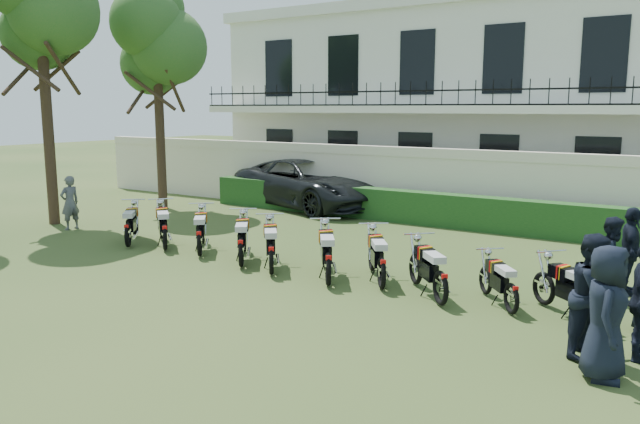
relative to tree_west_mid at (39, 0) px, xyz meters
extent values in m
plane|color=#2D461C|center=(9.46, -1.00, -6.67)|extent=(100.00, 100.00, 0.00)
cube|color=beige|center=(9.46, 7.00, -5.67)|extent=(30.00, 0.30, 2.00)
cube|color=beige|center=(9.46, 7.00, -4.52)|extent=(30.00, 0.35, 0.30)
cube|color=#174017|center=(10.46, 6.20, -6.17)|extent=(18.00, 0.60, 1.00)
cube|color=silver|center=(9.46, 13.00, -3.17)|extent=(20.00, 8.00, 7.00)
cube|color=silver|center=(9.46, 13.00, 0.53)|extent=(20.40, 8.40, 0.40)
cube|color=silver|center=(9.46, 8.30, -3.17)|extent=(20.00, 1.40, 0.25)
cube|color=black|center=(9.46, 7.65, -2.57)|extent=(20.00, 0.05, 0.05)
cube|color=black|center=(9.46, 7.65, -3.02)|extent=(20.00, 0.05, 0.05)
cube|color=black|center=(1.96, 9.02, -5.07)|extent=(1.30, 0.12, 2.20)
cube|color=black|center=(1.96, 9.02, -1.57)|extent=(1.30, 0.12, 2.20)
cube|color=black|center=(4.96, 9.02, -5.07)|extent=(1.30, 0.12, 2.20)
cube|color=black|center=(4.96, 9.02, -1.57)|extent=(1.30, 0.12, 2.20)
cube|color=black|center=(7.96, 9.02, -5.07)|extent=(1.30, 0.12, 2.20)
cube|color=black|center=(7.96, 9.02, -1.57)|extent=(1.30, 0.12, 2.20)
cube|color=black|center=(10.96, 9.02, -5.07)|extent=(1.30, 0.12, 2.20)
cube|color=black|center=(10.96, 9.02, -1.57)|extent=(1.30, 0.12, 2.20)
cube|color=black|center=(13.96, 9.02, -5.07)|extent=(1.30, 0.12, 2.20)
cube|color=black|center=(13.96, 9.02, -1.57)|extent=(1.30, 0.12, 2.20)
cylinder|color=#473323|center=(-0.04, 0.00, -3.69)|extent=(0.32, 0.32, 5.95)
sphere|color=#2A6026|center=(0.36, 0.20, -0.29)|extent=(2.60, 2.60, 2.60)
sphere|color=#2A6026|center=(-0.64, 0.30, -0.89)|extent=(2.20, 2.20, 2.20)
cylinder|color=#473323|center=(0.46, 4.00, -4.04)|extent=(0.32, 0.32, 5.25)
sphere|color=#2A6026|center=(0.86, 4.20, -1.04)|extent=(2.60, 2.60, 2.60)
sphere|color=#2A6026|center=(-0.14, 4.30, -1.57)|extent=(2.20, 2.20, 2.20)
sphere|color=#2A6026|center=(0.56, 3.50, -0.29)|extent=(2.40, 2.40, 2.40)
sphere|color=#2A6026|center=(0.46, 4.00, 0.23)|extent=(2.00, 2.00, 2.00)
torus|color=black|center=(5.05, -1.52, -6.36)|extent=(0.49, 0.53, 0.63)
torus|color=black|center=(4.15, -0.51, -6.36)|extent=(0.49, 0.53, 0.63)
cube|color=black|center=(4.63, -1.06, -6.20)|extent=(0.52, 0.55, 0.31)
cube|color=black|center=(4.47, -0.88, -5.92)|extent=(0.51, 0.53, 0.23)
cube|color=red|center=(4.47, -0.88, -5.91)|extent=(0.21, 0.29, 0.24)
cube|color=#FCB30D|center=(4.52, -0.93, -5.91)|extent=(0.18, 0.27, 0.24)
cube|color=silver|center=(4.82, -1.27, -5.88)|extent=(0.56, 0.59, 0.12)
cylinder|color=silver|center=(4.25, -0.63, -5.61)|extent=(0.49, 0.44, 0.03)
torus|color=black|center=(6.22, -1.22, -6.34)|extent=(0.58, 0.50, 0.67)
torus|color=black|center=(5.12, -0.31, -6.34)|extent=(0.58, 0.50, 0.67)
cube|color=black|center=(5.71, -0.80, -6.18)|extent=(0.59, 0.54, 0.33)
cube|color=black|center=(5.52, -0.64, -5.88)|extent=(0.56, 0.54, 0.24)
cube|color=red|center=(5.52, -0.64, -5.87)|extent=(0.18, 0.31, 0.25)
cube|color=#FCB30D|center=(5.57, -0.68, -5.87)|extent=(0.15, 0.30, 0.25)
cube|color=silver|center=(5.94, -0.99, -5.83)|extent=(0.63, 0.59, 0.13)
cylinder|color=silver|center=(5.25, -0.41, -5.55)|extent=(0.45, 0.53, 0.03)
torus|color=black|center=(7.31, -1.28, -6.35)|extent=(0.50, 0.56, 0.66)
torus|color=black|center=(6.39, -0.22, -6.35)|extent=(0.50, 0.56, 0.66)
cube|color=black|center=(6.88, -0.79, -6.19)|extent=(0.53, 0.57, 0.32)
cube|color=black|center=(6.72, -0.61, -5.90)|extent=(0.53, 0.55, 0.24)
cube|color=red|center=(6.72, -0.61, -5.88)|extent=(0.22, 0.30, 0.25)
cube|color=#FCB30D|center=(6.77, -0.65, -5.88)|extent=(0.19, 0.28, 0.25)
cube|color=silver|center=(7.07, -1.01, -5.85)|extent=(0.58, 0.62, 0.13)
cylinder|color=silver|center=(6.50, -0.34, -5.57)|extent=(0.51, 0.45, 0.03)
torus|color=black|center=(8.77, -1.54, -6.34)|extent=(0.48, 0.59, 0.67)
torus|color=black|center=(7.91, -0.41, -6.34)|extent=(0.48, 0.59, 0.67)
cube|color=black|center=(8.37, -1.02, -6.18)|extent=(0.52, 0.60, 0.33)
cube|color=black|center=(8.22, -0.82, -5.88)|extent=(0.52, 0.56, 0.24)
cube|color=red|center=(8.22, -0.82, -5.87)|extent=(0.23, 0.30, 0.25)
cube|color=#FCB30D|center=(8.26, -0.87, -5.87)|extent=(0.20, 0.28, 0.25)
cube|color=silver|center=(8.55, -1.25, -5.84)|extent=(0.57, 0.64, 0.13)
cylinder|color=silver|center=(8.01, -0.54, -5.56)|extent=(0.54, 0.42, 0.03)
torus|color=black|center=(9.75, -1.68, -6.34)|extent=(0.49, 0.58, 0.66)
torus|color=black|center=(8.87, -0.59, -6.34)|extent=(0.49, 0.58, 0.66)
cube|color=black|center=(9.34, -1.18, -6.18)|extent=(0.52, 0.59, 0.32)
cube|color=black|center=(9.19, -0.98, -5.89)|extent=(0.52, 0.56, 0.24)
cube|color=red|center=(9.19, -0.98, -5.88)|extent=(0.23, 0.29, 0.25)
cube|color=#FCB30D|center=(9.23, -1.03, -5.88)|extent=(0.20, 0.28, 0.25)
cube|color=silver|center=(9.53, -1.41, -5.85)|extent=(0.57, 0.63, 0.13)
cylinder|color=silver|center=(8.97, -0.71, -5.57)|extent=(0.53, 0.43, 0.03)
torus|color=black|center=(11.19, -1.76, -6.34)|extent=(0.47, 0.61, 0.68)
torus|color=black|center=(10.35, -0.58, -6.34)|extent=(0.47, 0.61, 0.68)
cube|color=black|center=(10.81, -1.22, -6.17)|extent=(0.52, 0.62, 0.33)
cube|color=black|center=(10.66, -1.01, -5.87)|extent=(0.53, 0.58, 0.24)
cube|color=red|center=(10.66, -1.01, -5.86)|extent=(0.24, 0.30, 0.26)
cube|color=#FCB30D|center=(10.70, -1.06, -5.86)|extent=(0.22, 0.28, 0.26)
cube|color=silver|center=(10.98, -1.46, -5.82)|extent=(0.57, 0.65, 0.13)
cylinder|color=silver|center=(10.45, -0.72, -5.53)|extent=(0.56, 0.41, 0.03)
torus|color=black|center=(12.19, -1.35, -6.35)|extent=(0.46, 0.58, 0.65)
torus|color=black|center=(11.37, -0.24, -6.35)|extent=(0.46, 0.58, 0.65)
cube|color=black|center=(11.81, -0.84, -6.19)|extent=(0.50, 0.58, 0.32)
cube|color=black|center=(11.67, -0.64, -5.91)|extent=(0.51, 0.55, 0.23)
cube|color=red|center=(11.67, -0.64, -5.89)|extent=(0.23, 0.29, 0.24)
cube|color=#FCB30D|center=(11.71, -0.69, -5.89)|extent=(0.20, 0.27, 0.24)
cube|color=silver|center=(11.98, -1.07, -5.86)|extent=(0.55, 0.62, 0.13)
cylinder|color=silver|center=(11.47, -0.36, -5.59)|extent=(0.53, 0.40, 0.03)
torus|color=black|center=(13.62, -1.61, -6.35)|extent=(0.51, 0.53, 0.64)
torus|color=black|center=(12.68, -0.62, -6.35)|extent=(0.51, 0.53, 0.64)
cube|color=black|center=(13.18, -1.16, -6.20)|extent=(0.54, 0.55, 0.32)
cube|color=black|center=(13.02, -0.98, -5.91)|extent=(0.52, 0.53, 0.23)
cube|color=red|center=(13.02, -0.98, -5.90)|extent=(0.20, 0.29, 0.24)
cube|color=#FCB30D|center=(13.06, -1.03, -5.90)|extent=(0.17, 0.28, 0.24)
cube|color=silver|center=(13.38, -1.36, -5.87)|extent=(0.58, 0.59, 0.13)
cylinder|color=silver|center=(12.78, -0.74, -5.60)|extent=(0.48, 0.46, 0.03)
torus|color=black|center=(14.74, -1.34, -6.40)|extent=(0.42, 0.47, 0.55)
torus|color=black|center=(13.98, -0.44, -6.40)|extent=(0.42, 0.47, 0.55)
cube|color=black|center=(14.39, -0.92, -6.26)|extent=(0.44, 0.48, 0.27)
cube|color=black|center=(14.25, -0.77, -6.02)|extent=(0.44, 0.46, 0.20)
cube|color=red|center=(14.25, -0.77, -6.01)|extent=(0.18, 0.25, 0.21)
cube|color=#FCB30D|center=(14.29, -0.81, -6.01)|extent=(0.16, 0.23, 0.21)
cube|color=silver|center=(14.54, -1.11, -5.98)|extent=(0.48, 0.52, 0.11)
cylinder|color=silver|center=(14.07, -0.55, -5.75)|extent=(0.43, 0.37, 0.03)
torus|color=black|center=(16.19, -1.33, -6.37)|extent=(0.53, 0.46, 0.61)
torus|color=black|center=(15.20, -0.49, -6.37)|extent=(0.53, 0.46, 0.61)
cube|color=black|center=(15.73, -0.94, -6.22)|extent=(0.54, 0.49, 0.30)
cube|color=black|center=(15.56, -0.79, -5.95)|extent=(0.51, 0.49, 0.22)
cube|color=red|center=(15.56, -0.79, -5.94)|extent=(0.17, 0.28, 0.23)
cube|color=#FCB30D|center=(15.60, -0.83, -5.94)|extent=(0.14, 0.27, 0.23)
cube|color=silver|center=(15.94, -1.12, -5.91)|extent=(0.58, 0.54, 0.12)
cylinder|color=silver|center=(15.31, -0.58, -5.65)|extent=(0.41, 0.48, 0.03)
imported|color=black|center=(4.83, 6.93, -5.80)|extent=(6.84, 4.56, 1.75)
imported|color=slate|center=(1.21, -0.28, -5.87)|extent=(0.42, 0.61, 1.59)
imported|color=black|center=(16.12, -2.80, -5.76)|extent=(0.70, 0.96, 1.81)
imported|color=black|center=(15.85, -2.07, -5.76)|extent=(0.79, 0.96, 1.81)
imported|color=black|center=(15.66, 0.96, -5.88)|extent=(0.68, 0.83, 1.59)
imported|color=black|center=(15.87, 1.56, -5.82)|extent=(0.61, 1.06, 1.70)
camera|label=1|loc=(17.27, -11.40, -3.11)|focal=35.00mm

